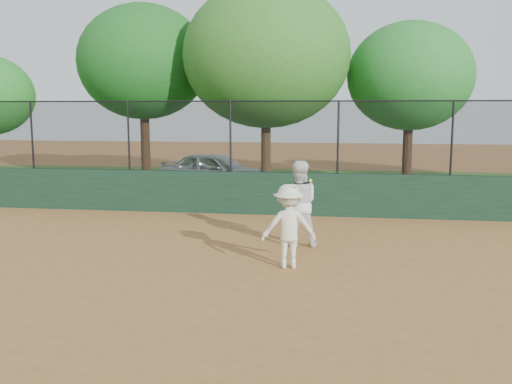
# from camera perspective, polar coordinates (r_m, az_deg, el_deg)

# --- Properties ---
(ground) EXTENTS (80.00, 80.00, 0.00)m
(ground) POSITION_cam_1_polar(r_m,az_deg,el_deg) (10.55, -6.15, -8.10)
(ground) COLOR #A36834
(ground) RESTS_ON ground
(back_wall) EXTENTS (26.00, 0.20, 1.20)m
(back_wall) POSITION_cam_1_polar(r_m,az_deg,el_deg) (16.17, -0.80, -0.10)
(back_wall) COLOR #183622
(back_wall) RESTS_ON ground
(grass_strip) EXTENTS (36.00, 12.00, 0.01)m
(grass_strip) POSITION_cam_1_polar(r_m,az_deg,el_deg) (22.14, 1.73, 0.64)
(grass_strip) COLOR #2D561A
(grass_strip) RESTS_ON ground
(parked_car) EXTENTS (4.38, 2.68, 1.39)m
(parked_car) POSITION_cam_1_polar(r_m,az_deg,el_deg) (21.00, -4.09, 2.10)
(parked_car) COLOR #B4B9BE
(parked_car) RESTS_ON ground
(player_second) EXTENTS (1.01, 0.84, 1.87)m
(player_second) POSITION_cam_1_polar(r_m,az_deg,el_deg) (12.40, 4.23, -1.16)
(player_second) COLOR white
(player_second) RESTS_ON ground
(player_main) EXTENTS (1.11, 0.80, 1.74)m
(player_main) POSITION_cam_1_polar(r_m,az_deg,el_deg) (10.72, 3.29, -3.43)
(player_main) COLOR beige
(player_main) RESTS_ON ground
(fence_assembly) EXTENTS (26.00, 0.06, 2.00)m
(fence_assembly) POSITION_cam_1_polar(r_m,az_deg,el_deg) (16.02, -0.91, 5.70)
(fence_assembly) COLOR black
(fence_assembly) RESTS_ON back_wall
(tree_1) EXTENTS (5.15, 4.68, 6.99)m
(tree_1) POSITION_cam_1_polar(r_m,az_deg,el_deg) (23.14, -11.23, 12.61)
(tree_1) COLOR #3E2615
(tree_1) RESTS_ON ground
(tree_2) EXTENTS (6.04, 5.49, 7.47)m
(tree_2) POSITION_cam_1_polar(r_m,az_deg,el_deg) (21.05, 1.02, 13.48)
(tree_2) COLOR #4A321A
(tree_2) RESTS_ON ground
(tree_3) EXTENTS (4.63, 4.21, 6.15)m
(tree_3) POSITION_cam_1_polar(r_m,az_deg,el_deg) (22.18, 15.16, 11.09)
(tree_3) COLOR #3F2515
(tree_3) RESTS_ON ground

